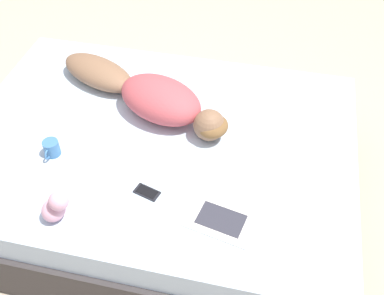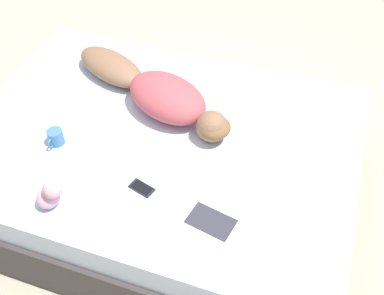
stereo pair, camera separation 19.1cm
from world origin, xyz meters
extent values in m
plane|color=#B7A88E|center=(0.00, 0.00, 0.00)|extent=(12.00, 12.00, 0.00)
cube|color=#383333|center=(0.00, 0.00, 0.19)|extent=(1.73, 2.35, 0.37)
cube|color=silver|center=(0.00, 0.00, 0.46)|extent=(1.67, 2.29, 0.19)
ellipsoid|color=brown|center=(-0.43, -0.51, 0.63)|extent=(0.45, 0.61, 0.15)
ellipsoid|color=#B2474C|center=(-0.22, -0.03, 0.66)|extent=(0.54, 0.64, 0.21)
ellipsoid|color=brown|center=(-0.07, 0.32, 0.65)|extent=(0.24, 0.24, 0.10)
sphere|color=brown|center=(-0.07, 0.30, 0.65)|extent=(0.18, 0.18, 0.18)
cube|color=silver|center=(0.27, 0.52, 0.56)|extent=(0.29, 0.37, 0.01)
cube|color=silver|center=(0.49, 0.47, 0.56)|extent=(0.29, 0.37, 0.01)
cube|color=#2D2D38|center=(0.49, 0.47, 0.57)|extent=(0.19, 0.25, 0.00)
cylinder|color=teal|center=(0.25, -0.53, 0.60)|extent=(0.09, 0.09, 0.09)
cylinder|color=black|center=(0.25, -0.53, 0.64)|extent=(0.08, 0.08, 0.01)
torus|color=teal|center=(0.30, -0.53, 0.60)|extent=(0.06, 0.01, 0.06)
cube|color=black|center=(0.41, 0.06, 0.56)|extent=(0.10, 0.15, 0.01)
cube|color=black|center=(0.41, 0.06, 0.57)|extent=(0.08, 0.12, 0.00)
ellipsoid|color=#DB9EB2|center=(0.65, -0.33, 0.61)|extent=(0.13, 0.12, 0.11)
sphere|color=#DB9EB2|center=(0.65, -0.29, 0.70)|extent=(0.10, 0.10, 0.10)
camera|label=1|loc=(1.78, 0.61, 2.40)|focal=42.00mm
camera|label=2|loc=(1.72, 0.80, 2.40)|focal=42.00mm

